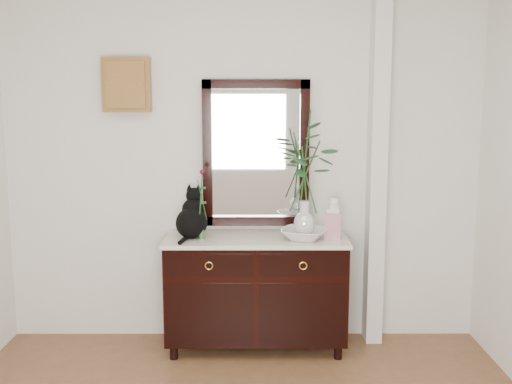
{
  "coord_description": "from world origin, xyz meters",
  "views": [
    {
      "loc": [
        0.09,
        -2.52,
        1.85
      ],
      "look_at": [
        0.1,
        1.63,
        1.2
      ],
      "focal_mm": 42.0,
      "sensor_mm": 36.0,
      "label": 1
    }
  ],
  "objects_px": {
    "ginger_jar": "(333,217)",
    "lotus_bowl": "(304,234)",
    "cat": "(192,213)",
    "sideboard": "(256,287)"
  },
  "relations": [
    {
      "from": "cat",
      "to": "ginger_jar",
      "type": "bearing_deg",
      "value": 8.07
    },
    {
      "from": "lotus_bowl",
      "to": "ginger_jar",
      "type": "relative_size",
      "value": 1.03
    },
    {
      "from": "lotus_bowl",
      "to": "ginger_jar",
      "type": "height_order",
      "value": "ginger_jar"
    },
    {
      "from": "cat",
      "to": "lotus_bowl",
      "type": "distance_m",
      "value": 0.83
    },
    {
      "from": "sideboard",
      "to": "ginger_jar",
      "type": "relative_size",
      "value": 4.28
    },
    {
      "from": "sideboard",
      "to": "cat",
      "type": "distance_m",
      "value": 0.73
    },
    {
      "from": "ginger_jar",
      "to": "lotus_bowl",
      "type": "bearing_deg",
      "value": -172.49
    },
    {
      "from": "sideboard",
      "to": "cat",
      "type": "relative_size",
      "value": 3.63
    },
    {
      "from": "sideboard",
      "to": "ginger_jar",
      "type": "distance_m",
      "value": 0.77
    },
    {
      "from": "cat",
      "to": "ginger_jar",
      "type": "distance_m",
      "value": 1.03
    }
  ]
}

